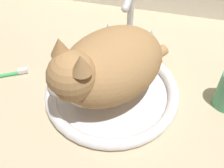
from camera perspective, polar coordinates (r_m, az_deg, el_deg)
countertop at (r=81.15cm, az=-0.98°, el=1.75°), size 119.19×69.25×3.00cm
sink_basin at (r=73.33cm, az=-0.00°, el=-1.44°), size 35.36×35.36×2.88cm
faucet at (r=85.42cm, az=3.60°, el=12.22°), size 17.10×11.75×18.59cm
cat at (r=65.17cm, az=-1.42°, el=3.43°), size 32.54×34.50×19.65cm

